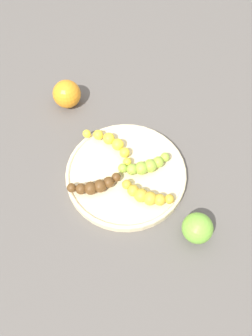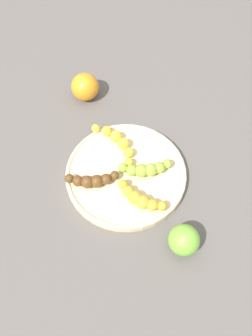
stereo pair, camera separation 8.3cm
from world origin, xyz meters
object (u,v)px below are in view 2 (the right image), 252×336
banana_green (146,169)px  orange_fruit (85,87)px  fruit_bowl (126,174)px  apple_green (184,240)px  banana_yellow (118,141)px  banana_overripe (92,180)px  banana_spotted (140,198)px

banana_green → orange_fruit: orange_fruit is taller
fruit_bowl → apple_green: 0.21m
banana_green → banana_yellow: bearing=-146.3°
banana_overripe → apple_green: size_ratio=1.74×
banana_spotted → orange_fruit: size_ratio=1.61×
banana_spotted → banana_green: bearing=-158.8°
banana_green → orange_fruit: (0.24, -0.19, 0.00)m
banana_overripe → banana_spotted: (-0.12, 0.01, 0.00)m
banana_green → banana_spotted: size_ratio=0.97×
fruit_bowl → apple_green: (-0.17, 0.13, 0.02)m
fruit_bowl → apple_green: size_ratio=4.28×
banana_yellow → fruit_bowl: bearing=-115.5°
banana_overripe → orange_fruit: (0.13, -0.26, 0.00)m
banana_overripe → banana_spotted: banana_spotted is taller
apple_green → banana_green: bearing=-47.4°
fruit_bowl → banana_green: banana_green is taller
apple_green → fruit_bowl: bearing=-35.9°
orange_fruit → banana_yellow: bearing=136.0°
banana_green → orange_fruit: bearing=-154.8°
fruit_bowl → banana_overripe: 0.09m
banana_green → orange_fruit: 0.31m
banana_yellow → banana_spotted: (-0.10, 0.13, 0.00)m
banana_overripe → apple_green: (-0.24, 0.07, -0.00)m
fruit_bowl → banana_green: size_ratio=2.45×
orange_fruit → apple_green: size_ratio=1.12×
banana_spotted → banana_overripe: bearing=-80.8°
banana_spotted → orange_fruit: bearing=-124.7°
banana_green → apple_green: bearing=17.4°
banana_spotted → apple_green: 0.13m
banana_overripe → apple_green: bearing=50.0°
banana_green → apple_green: (-0.13, 0.14, -0.00)m
banana_yellow → banana_overripe: (0.02, 0.12, 0.00)m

